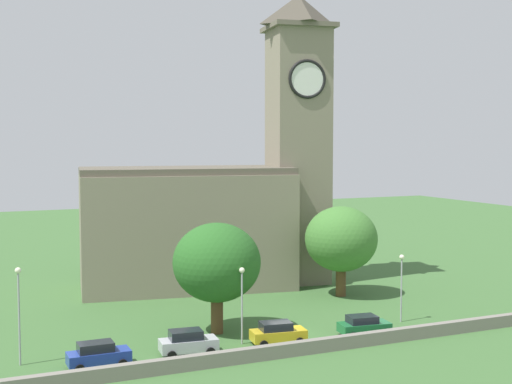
# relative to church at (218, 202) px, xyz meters

# --- Properties ---
(ground_plane) EXTENTS (200.00, 200.00, 0.00)m
(ground_plane) POSITION_rel_church_xyz_m (-2.41, -6.48, -9.18)
(ground_plane) COLOR #3D6633
(church) EXTENTS (28.27, 14.08, 31.72)m
(church) POSITION_rel_church_xyz_m (0.00, 0.00, 0.00)
(church) COLOR gray
(church) RESTS_ON ground
(quay_barrier) EXTENTS (51.81, 0.70, 1.02)m
(quay_barrier) POSITION_rel_church_xyz_m (-2.41, -26.25, -8.67)
(quay_barrier) COLOR gray
(quay_barrier) RESTS_ON ground
(car_blue) EXTENTS (4.35, 2.07, 1.81)m
(car_blue) POSITION_rel_church_xyz_m (-18.04, -23.06, -8.27)
(car_blue) COLOR #233D9E
(car_blue) RESTS_ON ground
(car_silver) EXTENTS (4.41, 2.49, 1.88)m
(car_silver) POSITION_rel_church_xyz_m (-11.35, -22.85, -8.23)
(car_silver) COLOR silver
(car_silver) RESTS_ON ground
(car_yellow) EXTENTS (4.49, 2.57, 1.77)m
(car_yellow) POSITION_rel_church_xyz_m (-4.04, -23.03, -8.29)
(car_yellow) COLOR gold
(car_yellow) RESTS_ON ground
(car_green) EXTENTS (4.35, 2.61, 1.65)m
(car_green) POSITION_rel_church_xyz_m (3.43, -23.71, -8.35)
(car_green) COLOR #1E6B38
(car_green) RESTS_ON ground
(streetlamp_west_end) EXTENTS (0.44, 0.44, 7.00)m
(streetlamp_west_end) POSITION_rel_church_xyz_m (-22.96, -20.31, -4.51)
(streetlamp_west_end) COLOR #9EA0A5
(streetlamp_west_end) RESTS_ON ground
(streetlamp_west_mid) EXTENTS (0.44, 0.44, 6.04)m
(streetlamp_west_mid) POSITION_rel_church_xyz_m (-6.57, -21.88, -5.06)
(streetlamp_west_mid) COLOR #9EA0A5
(streetlamp_west_mid) RESTS_ON ground
(streetlamp_central) EXTENTS (0.44, 0.44, 5.94)m
(streetlamp_central) POSITION_rel_church_xyz_m (8.79, -21.34, -5.12)
(streetlamp_central) COLOR #9EA0A5
(streetlamp_central) RESTS_ON ground
(tree_riverside_east) EXTENTS (7.37, 7.37, 9.18)m
(tree_riverside_east) POSITION_rel_church_xyz_m (9.38, -10.16, -3.36)
(tree_riverside_east) COLOR brown
(tree_riverside_east) RESTS_ON ground
(tree_riverside_west) EXTENTS (7.23, 7.23, 9.15)m
(tree_riverside_west) POSITION_rel_church_xyz_m (-7.22, -18.15, -3.33)
(tree_riverside_west) COLOR brown
(tree_riverside_west) RESTS_ON ground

